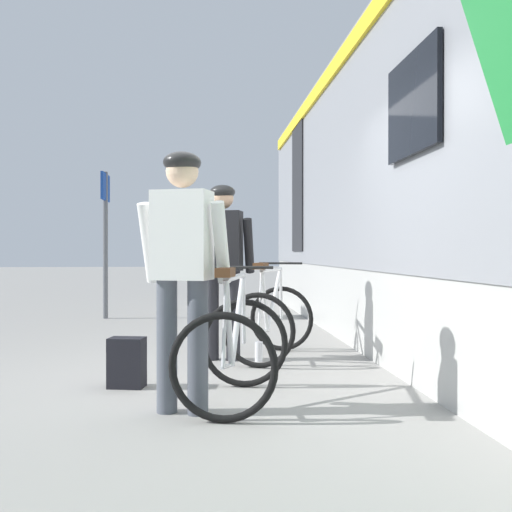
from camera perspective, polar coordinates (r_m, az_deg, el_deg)
ground_plane at (r=4.90m, az=-3.18°, el=-12.45°), size 80.00×80.00×0.00m
cyclist_near_in_dark at (r=6.02m, az=-3.20°, el=0.06°), size 0.66×0.40×1.76m
cyclist_far_in_white at (r=4.05m, az=-7.04°, el=-0.09°), size 0.66×0.43×1.76m
bicycle_near_white at (r=6.11m, az=1.41°, el=-6.06°), size 1.03×1.25×0.99m
bicycle_far_silver at (r=4.34m, az=-2.06°, el=-8.71°), size 0.91×1.19×0.99m
backpack_on_platform at (r=4.98m, az=-12.22°, el=-9.90°), size 0.31×0.23×0.40m
water_bottle_near_the_bikes at (r=6.00m, az=0.27°, el=-9.11°), size 0.08×0.08×0.20m
platform_sign_post at (r=10.10m, az=-14.17°, el=3.41°), size 0.08×0.70×2.40m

